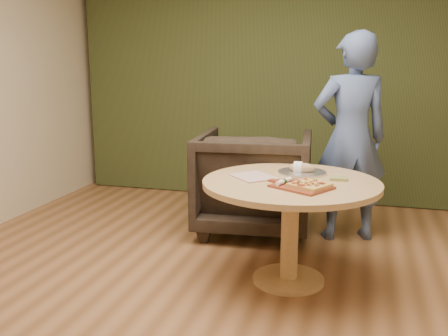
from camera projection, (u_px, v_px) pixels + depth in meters
room_shell at (205, 90)px, 2.84m from camera, size 5.04×6.04×2.84m
curtain at (285, 76)px, 5.57m from camera, size 4.80×0.14×2.78m
pedestal_table at (291, 200)px, 3.49m from camera, size 1.24×1.24×0.75m
pizza_paddle at (300, 187)px, 3.27m from camera, size 0.47×0.42×0.01m
flatbread_pizza at (310, 185)px, 3.23m from camera, size 0.30×0.30×0.04m
cutlery_roll at (284, 181)px, 3.31m from camera, size 0.09×0.19×0.03m
newspaper at (253, 177)px, 3.56m from camera, size 0.39×0.39×0.01m
serving_tray at (302, 172)px, 3.68m from camera, size 0.36×0.36×0.02m
bread_roll at (301, 168)px, 3.68m from camera, size 0.19×0.09×0.09m
green_packet at (339, 179)px, 3.48m from camera, size 0.12×0.11×0.02m
armchair at (254, 176)px, 4.62m from camera, size 1.09×1.03×1.04m
person_standing at (350, 138)px, 4.33m from camera, size 0.77×0.63×1.82m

